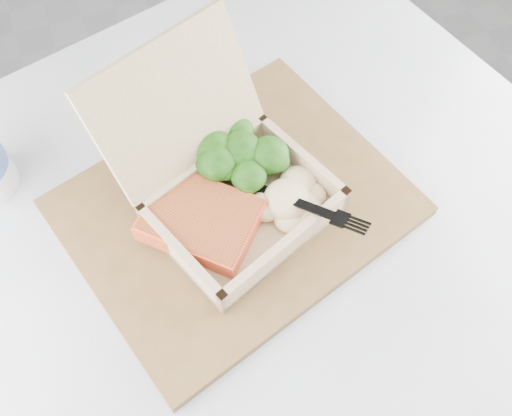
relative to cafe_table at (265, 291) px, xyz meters
name	(u,v)px	position (x,y,z in m)	size (l,w,h in m)	color
floor	(311,186)	(0.32, 0.44, -0.55)	(4.00, 4.00, 0.00)	gray
cafe_table	(265,291)	(0.00, 0.00, 0.00)	(1.01, 1.01, 0.74)	black
serving_tray	(235,207)	(-0.03, 0.04, 0.20)	(0.38, 0.30, 0.02)	brown
takeout_container	(222,177)	(-0.03, 0.06, 0.25)	(0.26, 0.28, 0.17)	tan
salmon_fillet	(201,220)	(-0.07, 0.02, 0.23)	(0.09, 0.12, 0.03)	#FF5831
broccoli_pile	(242,156)	(0.00, 0.08, 0.24)	(0.11, 0.11, 0.04)	#2B6D18
mashed_potatoes	(287,199)	(0.03, 0.01, 0.23)	(0.09, 0.08, 0.03)	beige
plastic_fork	(280,194)	(0.02, 0.02, 0.24)	(0.10, 0.13, 0.03)	black
receipt	(139,98)	(-0.09, 0.26, 0.19)	(0.07, 0.12, 0.00)	white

